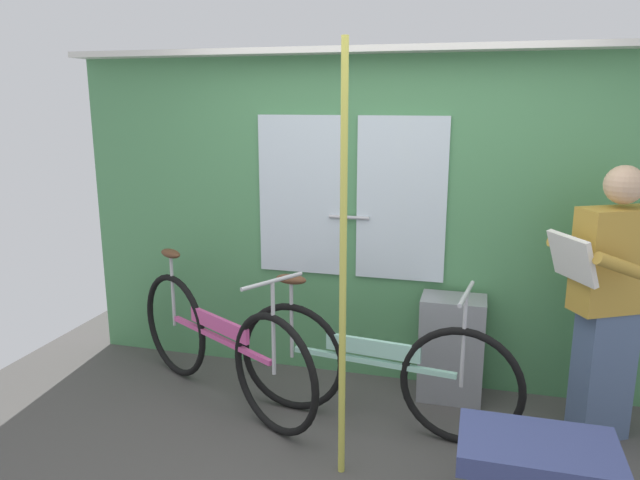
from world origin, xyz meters
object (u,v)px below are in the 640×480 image
object	(u,v)px
bicycle_near_door	(371,367)
bicycle_leaning_behind	(219,344)
handrail_pole	(343,271)
passenger_reading_newspaper	(609,300)
trash_bin_by_wall	(451,348)

from	to	relation	value
bicycle_near_door	bicycle_leaning_behind	world-z (taller)	bicycle_leaning_behind
handrail_pole	bicycle_near_door	bearing A→B (deg)	83.41
passenger_reading_newspaper	bicycle_leaning_behind	bearing A→B (deg)	-24.59
bicycle_near_door	handrail_pole	xyz separation A→B (m)	(-0.06, -0.51, 0.73)
bicycle_leaning_behind	handrail_pole	size ratio (longest dim) A/B	0.72
passenger_reading_newspaper	trash_bin_by_wall	world-z (taller)	passenger_reading_newspaper
bicycle_leaning_behind	bicycle_near_door	bearing A→B (deg)	27.21
passenger_reading_newspaper	handrail_pole	bearing A→B (deg)	-0.55
passenger_reading_newspaper	handrail_pole	size ratio (longest dim) A/B	0.72
bicycle_leaning_behind	passenger_reading_newspaper	xyz separation A→B (m)	(2.32, 0.17, 0.45)
bicycle_leaning_behind	passenger_reading_newspaper	world-z (taller)	passenger_reading_newspaper
trash_bin_by_wall	handrail_pole	size ratio (longest dim) A/B	0.31
bicycle_leaning_behind	trash_bin_by_wall	distance (m)	1.53
bicycle_near_door	bicycle_leaning_behind	distance (m)	1.01
bicycle_near_door	passenger_reading_newspaper	distance (m)	1.41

